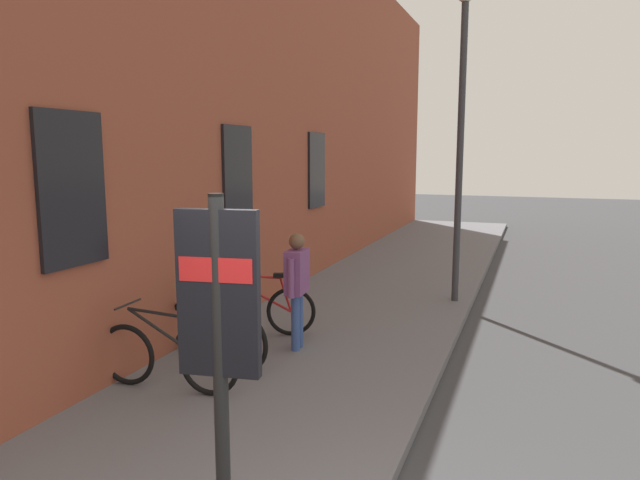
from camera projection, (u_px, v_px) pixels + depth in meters
ground at (529, 344)px, 8.39m from camera, size 60.00×60.00×0.00m
sidewalk_pavement at (381, 293)px, 11.19m from camera, size 24.00×3.50×0.12m
station_facade at (302, 106)px, 12.26m from camera, size 22.00×0.65×7.55m
bicycle_end_of_row at (168, 357)px, 6.43m from camera, size 0.48×1.77×0.97m
bicycle_by_door at (216, 332)px, 7.33m from camera, size 0.64×1.72×0.97m
bicycle_leaning_wall at (256, 309)px, 8.38m from camera, size 0.70×1.69×0.97m
transit_info_sign at (219, 316)px, 3.73m from camera, size 0.17×0.56×2.40m
pedestrian_near_bus at (297, 279)px, 7.71m from camera, size 0.61×0.27×1.59m
street_lamp at (461, 121)px, 9.93m from camera, size 0.28×0.28×5.43m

